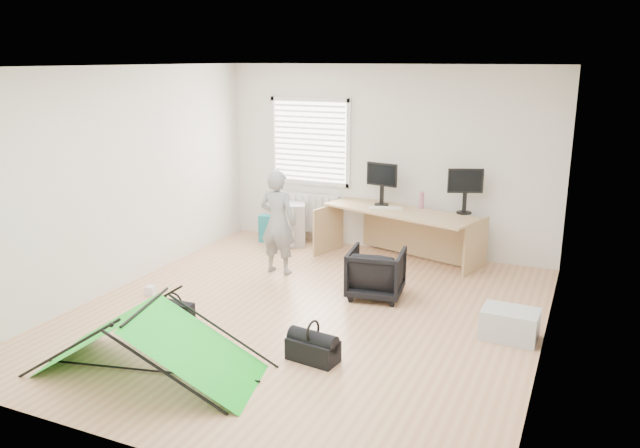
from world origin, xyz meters
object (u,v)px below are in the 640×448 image
at_px(kite, 148,340).
at_px(office_chair, 376,273).
at_px(duffel_bag, 313,350).
at_px(thermos, 422,200).
at_px(desk, 399,236).
at_px(monitor_right, 465,197).
at_px(laptop_bag, 174,317).
at_px(storage_crate, 510,324).
at_px(monitor_left, 382,190).
at_px(person, 278,222).
at_px(filing_cabinet, 292,223).

bearing_deg(kite, office_chair, 51.15).
bearing_deg(duffel_bag, kite, -139.45).
bearing_deg(kite, thermos, 59.20).
xyz_separation_m(desk, duffel_bag, (0.15, -3.20, -0.26)).
distance_m(monitor_right, thermos, 0.61).
bearing_deg(laptop_bag, office_chair, 47.11).
relative_size(kite, storage_crate, 3.74).
bearing_deg(thermos, laptop_bag, -115.98).
relative_size(office_chair, kite, 0.31).
xyz_separation_m(monitor_left, kite, (-0.78, -4.22, -0.64)).
distance_m(person, storage_crate, 3.26).
height_order(monitor_right, thermos, monitor_right).
distance_m(filing_cabinet, thermos, 2.08).
distance_m(thermos, person, 2.07).
relative_size(desk, kite, 1.04).
distance_m(monitor_right, office_chair, 1.86).
bearing_deg(monitor_left, kite, -89.57).
relative_size(filing_cabinet, duffel_bag, 1.33).
xyz_separation_m(desk, thermos, (0.25, 0.24, 0.49)).
xyz_separation_m(desk, monitor_left, (-0.33, 0.20, 0.59)).
distance_m(office_chair, duffel_bag, 1.81).
bearing_deg(laptop_bag, person, 85.08).
distance_m(storage_crate, laptop_bag, 3.46).
relative_size(filing_cabinet, kite, 0.31).
height_order(filing_cabinet, kite, filing_cabinet).
bearing_deg(kite, laptop_bag, 99.09).
xyz_separation_m(thermos, person, (-1.56, -1.34, -0.16)).
bearing_deg(duffel_bag, monitor_left, 105.69).
xyz_separation_m(office_chair, person, (-1.47, 0.29, 0.40)).
distance_m(laptop_bag, duffel_bag, 1.59).
bearing_deg(monitor_left, office_chair, -62.34).
distance_m(desk, duffel_bag, 3.21).
height_order(desk, filing_cabinet, desk).
height_order(filing_cabinet, person, person).
bearing_deg(filing_cabinet, laptop_bag, -108.66).
relative_size(monitor_left, monitor_right, 0.99).
xyz_separation_m(filing_cabinet, person, (0.45, -1.30, 0.37)).
height_order(monitor_left, person, person).
bearing_deg(person, desk, -138.19).
xyz_separation_m(person, laptop_bag, (-0.12, -2.11, -0.53)).
bearing_deg(filing_cabinet, monitor_right, -24.03).
bearing_deg(storage_crate, person, 164.91).
bearing_deg(laptop_bag, desk, 64.19).
height_order(thermos, storage_crate, thermos).
relative_size(office_chair, storage_crate, 1.17).
relative_size(person, duffel_bag, 2.86).
bearing_deg(filing_cabinet, monitor_left, -23.74).
bearing_deg(thermos, duffel_bag, -91.55).
xyz_separation_m(monitor_right, storage_crate, (0.94, -2.14, -0.81)).
relative_size(filing_cabinet, office_chair, 0.99).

